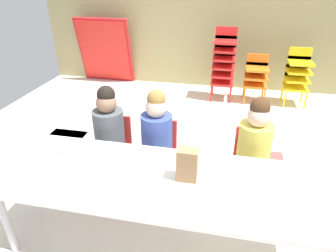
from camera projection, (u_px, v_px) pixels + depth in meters
ground_plane at (169, 178)px, 2.82m from camera, size 5.24×5.29×0.02m
back_wall at (204, 0)px, 4.47m from camera, size 5.24×0.10×2.68m
craft_table at (159, 183)px, 1.93m from camera, size 2.10×0.73×0.56m
seated_child_near_camera at (109, 127)px, 2.53m from camera, size 0.32×0.31×0.92m
seated_child_middle_seat at (157, 132)px, 2.46m from camera, size 0.34×0.34×0.92m
seated_child_far_right at (255, 142)px, 2.31m from camera, size 0.32×0.31×0.92m
kid_chair_red_stack at (224, 61)px, 4.28m from camera, size 0.32×0.30×1.04m
kid_chair_orange_stack at (256, 75)px, 4.28m from camera, size 0.32×0.30×0.68m
kid_chair_yellow_stack at (298, 73)px, 4.15m from camera, size 0.32×0.30×0.80m
folded_activity_table at (105, 51)px, 4.97m from camera, size 0.90×0.29×1.09m
paper_bag_brown at (187, 165)px, 1.85m from camera, size 0.13×0.09×0.22m
paper_plate_near_edge at (67, 151)px, 2.18m from camera, size 0.18×0.18×0.01m
paper_plate_center_table at (199, 198)px, 1.73m from camera, size 0.18×0.18×0.01m
donut_powdered_on_plate at (67, 150)px, 2.17m from camera, size 0.10×0.10×0.03m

